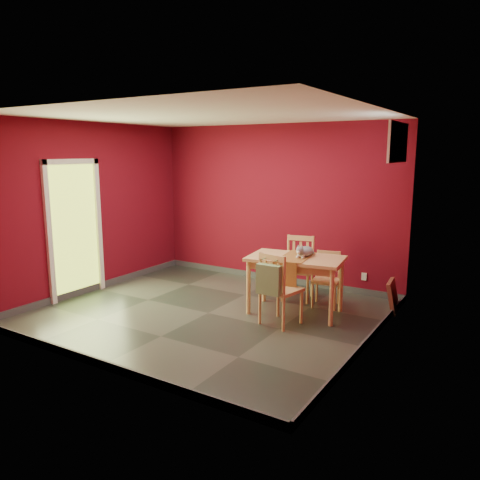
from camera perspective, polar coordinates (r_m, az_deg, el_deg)
The scene contains 13 objects.
ground at distance 6.68m, azimuth -3.90°, elevation -8.87°, with size 4.50×4.50×0.00m, color #2D342D.
room_shell at distance 6.66m, azimuth -3.91°, elevation -8.46°, with size 4.50×4.50×4.50m.
doorway at distance 7.63m, azimuth -19.56°, elevation 1.72°, with size 0.06×1.01×2.13m.
window at distance 6.28m, azimuth 18.66°, elevation 11.22°, with size 0.05×0.90×0.50m.
outlet_plate at distance 7.64m, azimuth 14.88°, elevation -4.33°, with size 0.08×0.01×0.12m, color silver.
dining_table at distance 6.53m, azimuth 6.80°, elevation -2.92°, with size 1.38×0.93×0.80m.
table_runner at distance 6.41m, azimuth 6.32°, elevation -2.80°, with size 0.48×0.82×0.39m.
chair_far_left at distance 7.24m, azimuth 7.12°, elevation -3.31°, with size 0.54×0.54×0.96m.
chair_far_right at distance 6.99m, azimuth 10.50°, elevation -4.62°, with size 0.44×0.44×0.80m.
chair_near at distance 6.11m, azimuth 4.75°, elevation -5.87°, with size 0.53×0.53×0.97m.
tote_bag at distance 5.88m, azimuth 3.54°, elevation -4.83°, with size 0.32×0.19×0.45m.
cat at distance 6.53m, azimuth 7.94°, elevation -1.16°, with size 0.21×0.40×0.20m, color slate, non-canonical shape.
picture_frame at distance 6.99m, azimuth 18.13°, elevation -6.54°, with size 0.20×0.47×0.45m.
Camera 1 is at (3.68, -5.11, 2.23)m, focal length 35.00 mm.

